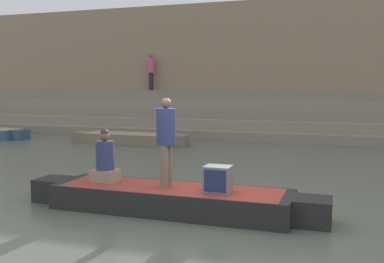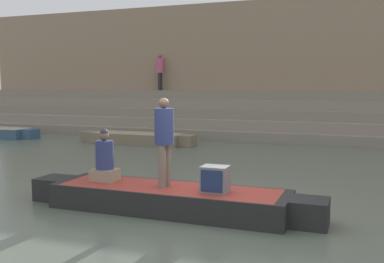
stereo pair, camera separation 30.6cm
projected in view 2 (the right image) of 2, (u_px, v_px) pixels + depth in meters
The scene contains 10 objects.
ground_plane at pixel (209, 211), 8.16m from camera, with size 120.00×120.00×0.00m, color #566051.
ghat_steps at pixel (298, 122), 19.11m from camera, with size 36.00×3.00×2.05m.
back_wall at pixel (304, 69), 20.46m from camera, with size 34.20×1.28×6.17m.
rowboat_main at pixel (169, 198), 8.17m from camera, with size 5.61×1.32×0.44m.
person_standing at pixel (164, 136), 8.07m from camera, with size 0.35×0.35×1.62m.
person_rowing at pixel (105, 160), 8.65m from camera, with size 0.49×0.38×1.02m.
tv_set at pixel (215, 179), 7.73m from camera, with size 0.46×0.39×0.46m.
moored_boat_shore at pixel (137, 138), 17.69m from camera, with size 4.83×1.27×0.42m.
mooring_post at pixel (168, 158), 10.44m from camera, with size 0.13×0.13×1.18m, color brown.
person_on_steps at pixel (160, 69), 22.02m from camera, with size 0.34×0.34×1.78m.
Camera 2 is at (2.54, -7.56, 2.27)m, focal length 42.00 mm.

